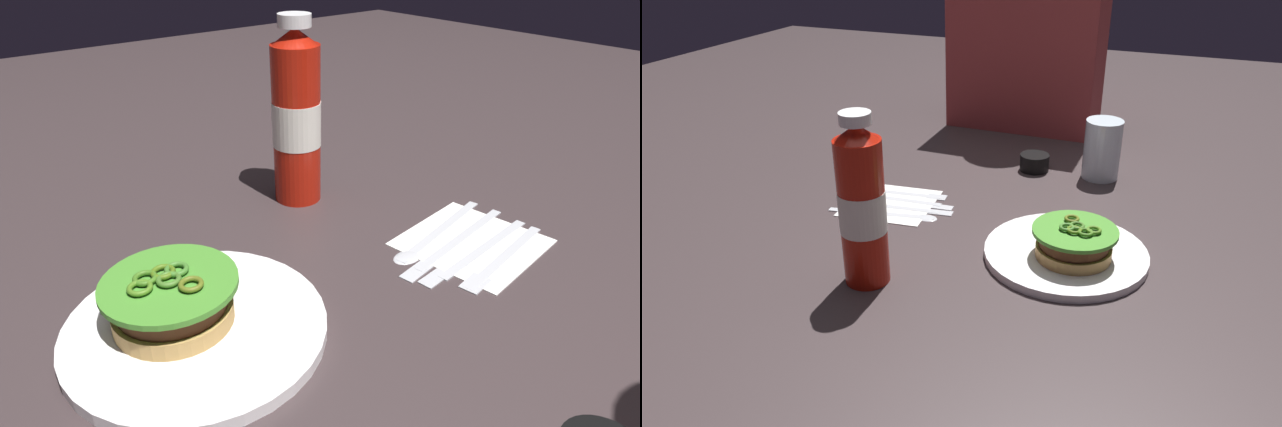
# 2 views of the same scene
# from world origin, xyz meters

# --- Properties ---
(ground_plane) EXTENTS (3.00, 3.00, 0.00)m
(ground_plane) POSITION_xyz_m (0.00, 0.00, 0.00)
(ground_plane) COLOR #392D2E
(dinner_plate) EXTENTS (0.25, 0.25, 0.01)m
(dinner_plate) POSITION_xyz_m (0.16, -0.09, 0.01)
(dinner_plate) COLOR white
(dinner_plate) RESTS_ON ground_plane
(burger_sandwich) EXTENTS (0.13, 0.13, 0.05)m
(burger_sandwich) POSITION_xyz_m (0.17, -0.10, 0.04)
(burger_sandwich) COLOR tan
(burger_sandwich) RESTS_ON dinner_plate
(ketchup_bottle) EXTENTS (0.07, 0.07, 0.25)m
(ketchup_bottle) POSITION_xyz_m (-0.09, -0.25, 0.12)
(ketchup_bottle) COLOR #AF180B
(ketchup_bottle) RESTS_ON ground_plane
(water_glass) EXTENTS (0.07, 0.07, 0.12)m
(water_glass) POSITION_xyz_m (0.15, 0.25, 0.06)
(water_glass) COLOR silver
(water_glass) RESTS_ON ground_plane
(condiment_cup) EXTENTS (0.06, 0.06, 0.03)m
(condiment_cup) POSITION_xyz_m (0.02, 0.23, 0.02)
(condiment_cup) COLOR black
(condiment_cup) RESTS_ON ground_plane
(napkin) EXTENTS (0.17, 0.17, 0.00)m
(napkin) POSITION_xyz_m (-0.18, -0.02, 0.00)
(napkin) COLOR white
(napkin) RESTS_ON ground_plane
(spoon_utensil) EXTENTS (0.20, 0.05, 0.00)m
(spoon_utensil) POSITION_xyz_m (-0.15, -0.06, 0.00)
(spoon_utensil) COLOR silver
(spoon_utensil) RESTS_ON napkin
(steak_knife) EXTENTS (0.22, 0.04, 0.00)m
(steak_knife) POSITION_xyz_m (-0.15, -0.03, 0.00)
(steak_knife) COLOR silver
(steak_knife) RESTS_ON napkin
(butter_knife) EXTENTS (0.21, 0.03, 0.00)m
(butter_knife) POSITION_xyz_m (-0.16, -0.00, 0.00)
(butter_knife) COLOR silver
(butter_knife) RESTS_ON napkin
(fork_utensil) EXTENTS (0.18, 0.04, 0.00)m
(fork_utensil) POSITION_xyz_m (-0.17, 0.03, 0.00)
(fork_utensil) COLOR silver
(fork_utensil) RESTS_ON napkin
(diner_person) EXTENTS (0.35, 0.16, 0.57)m
(diner_person) POSITION_xyz_m (-0.09, 0.51, 0.25)
(diner_person) COLOR #9C3737
(diner_person) RESTS_ON ground_plane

